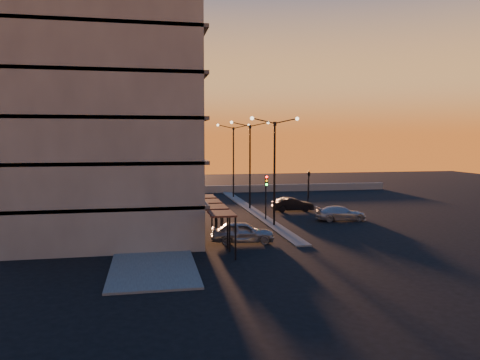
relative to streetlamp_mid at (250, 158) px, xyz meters
name	(u,v)px	position (x,y,z in m)	size (l,w,h in m)	color
ground	(274,226)	(0.00, -10.00, -5.59)	(120.00, 120.00, 0.00)	black
sidewalk_west	(152,222)	(-10.50, -6.00, -5.53)	(5.00, 40.00, 0.12)	#4E4E4C
median	(250,209)	(0.00, 0.00, -5.53)	(1.20, 36.00, 0.12)	#4E4E4C
parapet	(240,189)	(2.00, 16.00, -5.09)	(44.00, 0.50, 1.00)	slate
building	(105,85)	(-14.00, -9.97, 6.32)	(14.35, 17.08, 25.00)	#6A645D
streetlamp_near	(275,162)	(0.00, -10.00, 0.00)	(4.32, 0.32, 9.51)	black
streetlamp_mid	(250,158)	(0.00, 0.00, 0.00)	(4.32, 0.32, 9.51)	black
streetlamp_far	(233,155)	(0.00, 10.00, 0.00)	(4.32, 0.32, 9.51)	black
traffic_light_main	(266,190)	(0.00, -7.13, -2.70)	(0.28, 0.44, 4.25)	black
signal_east_a	(308,186)	(8.00, 4.00, -3.66)	(0.13, 0.16, 3.60)	black
signal_east_b	(309,174)	(9.50, 8.00, -2.49)	(0.42, 1.99, 3.60)	black
car_hatchback	(243,232)	(-3.97, -15.85, -4.80)	(1.87, 4.66, 1.59)	gray
car_sedan	(293,205)	(4.13, -2.20, -4.88)	(1.51, 4.32, 1.42)	black
car_wagon	(341,213)	(6.87, -8.43, -4.91)	(1.91, 4.69, 1.36)	#A5A8AD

